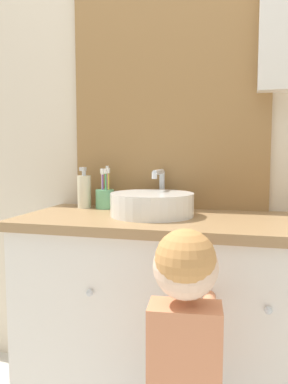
# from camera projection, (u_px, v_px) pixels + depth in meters

# --- Properties ---
(wall_back) EXTENTS (3.20, 0.18, 2.50)m
(wall_back) POSITION_uv_depth(u_px,v_px,m) (201.00, 106.00, 1.65)
(wall_back) COLOR beige
(wall_back) RESTS_ON ground_plane
(vanity_counter) EXTENTS (1.29, 0.53, 0.82)m
(vanity_counter) POSITION_uv_depth(u_px,v_px,m) (184.00, 321.00, 1.47)
(vanity_counter) COLOR silver
(vanity_counter) RESTS_ON ground_plane
(sink_basin) EXTENTS (0.33, 0.38, 0.18)m
(sink_basin) POSITION_uv_depth(u_px,v_px,m) (153.00, 203.00, 1.48)
(sink_basin) COLOR white
(sink_basin) RESTS_ON vanity_counter
(toothbrush_holder) EXTENTS (0.08, 0.08, 0.19)m
(toothbrush_holder) POSITION_uv_depth(u_px,v_px,m) (105.00, 197.00, 1.67)
(toothbrush_holder) COLOR #66B27F
(toothbrush_holder) RESTS_ON vanity_counter
(soap_dispenser) EXTENTS (0.06, 0.06, 0.18)m
(soap_dispenser) POSITION_uv_depth(u_px,v_px,m) (84.00, 191.00, 1.69)
(soap_dispenser) COLOR beige
(soap_dispenser) RESTS_ON vanity_counter
(child_figure) EXTENTS (0.20, 0.43, 0.88)m
(child_figure) POSITION_uv_depth(u_px,v_px,m) (185.00, 353.00, 0.98)
(child_figure) COLOR slate
(child_figure) RESTS_ON ground_plane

